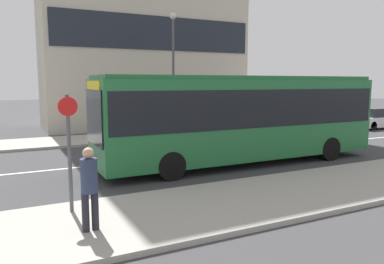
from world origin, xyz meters
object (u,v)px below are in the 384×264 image
Objects in this scene: parked_car_1 at (375,119)px; street_lamp at (173,62)px; parked_car_0 at (321,123)px; bus_stop_sign at (69,144)px; city_bus at (242,114)px; pedestrian_near_stop at (89,184)px.

street_lamp is (-14.35, 2.14, 3.66)m from parked_car_1.
parked_car_0 is 18.74m from bus_stop_sign.
city_bus is 15.75m from parked_car_1.
city_bus reaches higher than parked_car_1.
street_lamp is at bearing 171.53° from parked_car_1.
bus_stop_sign is (-0.16, 1.37, 0.62)m from pedestrian_near_stop.
parked_car_1 is 14.96m from street_lamp.
city_bus is at bearing 26.77° from pedestrian_near_stop.
street_lamp reaches higher than bus_stop_sign.
city_bus is 6.54× the size of pedestrian_near_stop.
city_bus is 4.12× the size of bus_stop_sign.
pedestrian_near_stop is (-6.79, -4.50, -0.84)m from city_bus.
pedestrian_near_stop is 1.51m from bus_stop_sign.
parked_car_1 is (5.05, -0.03, 0.05)m from parked_car_0.
parked_car_0 is at bearing -12.78° from street_lamp.
street_lamp is at bearing 82.43° from city_bus.
street_lamp is at bearing 52.32° from pedestrian_near_stop.
parked_car_1 is 2.36× the size of pedestrian_near_stop.
pedestrian_near_stop is at bearing -155.38° from parked_car_1.
street_lamp is at bearing 55.34° from bus_stop_sign.
city_bus is at bearing -160.00° from parked_car_1.
parked_car_0 is 2.46× the size of pedestrian_near_stop.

